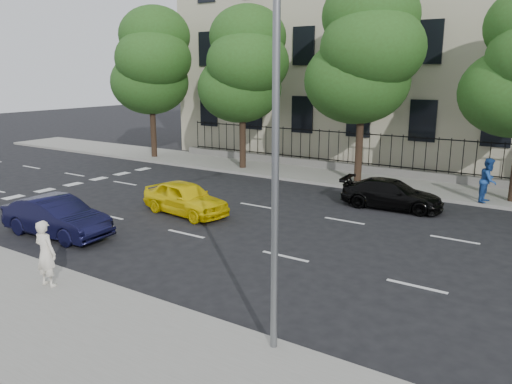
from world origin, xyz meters
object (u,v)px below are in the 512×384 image
yellow_taxi (185,198)px  navy_sedan (57,217)px  street_light (291,92)px  woman_near (46,253)px  black_sedan (392,194)px

yellow_taxi → navy_sedan: (-1.88, -4.48, 0.02)m
yellow_taxi → navy_sedan: size_ratio=0.94×
street_light → yellow_taxi: 11.18m
yellow_taxi → woman_near: size_ratio=2.23×
black_sedan → street_light: bearing=-176.2°
street_light → navy_sedan: 11.13m
navy_sedan → black_sedan: navy_sedan is taller
navy_sedan → black_sedan: 12.96m
black_sedan → woman_near: woman_near is taller
woman_near → street_light: bearing=-173.8°
street_light → woman_near: size_ratio=4.62×
woman_near → black_sedan: bearing=-114.9°
yellow_taxi → black_sedan: bearing=-42.8°
yellow_taxi → black_sedan: 8.46m
street_light → black_sedan: (-1.63, 11.54, -4.55)m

